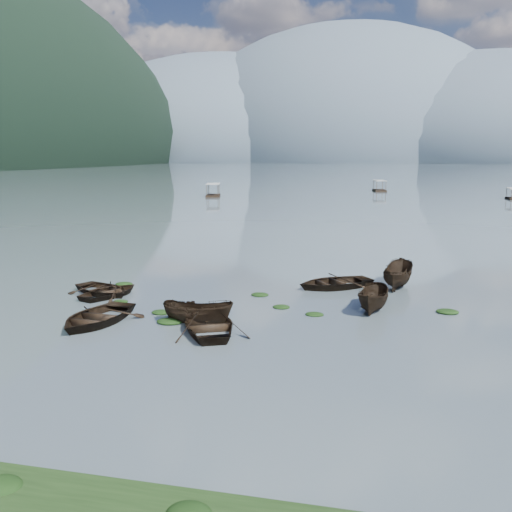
% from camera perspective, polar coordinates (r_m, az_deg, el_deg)
% --- Properties ---
extents(ground_plane, '(2400.00, 2400.00, 0.00)m').
position_cam_1_polar(ground_plane, '(26.08, -6.07, -8.81)').
color(ground_plane, '#4D5960').
extents(haze_mtn_a, '(520.00, 520.00, 280.00)m').
position_cam_1_polar(haze_mtn_a, '(961.50, -3.11, 9.46)').
color(haze_mtn_a, '#475666').
rests_on(haze_mtn_a, ground).
extents(haze_mtn_b, '(520.00, 520.00, 340.00)m').
position_cam_1_polar(haze_mtn_b, '(925.85, 9.02, 9.33)').
color(haze_mtn_b, '#475666').
rests_on(haze_mtn_b, ground).
extents(haze_mtn_c, '(520.00, 520.00, 260.00)m').
position_cam_1_polar(haze_mtn_c, '(932.69, 21.51, 8.77)').
color(haze_mtn_c, '#475666').
rests_on(haze_mtn_c, ground).
extents(rowboat_0, '(4.23, 5.52, 1.06)m').
position_cam_1_polar(rowboat_0, '(30.26, -15.66, -6.47)').
color(rowboat_0, black).
rests_on(rowboat_0, ground).
extents(rowboat_1, '(4.19, 4.88, 0.85)m').
position_cam_1_polar(rowboat_1, '(35.79, -14.33, -3.87)').
color(rowboat_1, black).
rests_on(rowboat_1, ground).
extents(rowboat_2, '(3.74, 1.41, 1.44)m').
position_cam_1_polar(rowboat_2, '(29.23, -5.81, -6.72)').
color(rowboat_2, black).
rests_on(rowboat_2, ground).
extents(rowboat_3, '(5.32, 6.04, 1.04)m').
position_cam_1_polar(rowboat_3, '(28.08, -4.70, -7.41)').
color(rowboat_3, black).
rests_on(rowboat_3, ground).
extents(rowboat_5, '(1.99, 4.18, 1.55)m').
position_cam_1_polar(rowboat_5, '(32.14, 11.66, -5.34)').
color(rowboat_5, black).
rests_on(rowboat_5, ground).
extents(rowboat_6, '(5.42, 4.92, 0.92)m').
position_cam_1_polar(rowboat_6, '(36.44, -15.05, -3.66)').
color(rowboat_6, black).
rests_on(rowboat_6, ground).
extents(rowboat_7, '(6.27, 5.94, 1.06)m').
position_cam_1_polar(rowboat_7, '(37.18, 7.84, -3.13)').
color(rowboat_7, black).
rests_on(rowboat_7, ground).
extents(rowboat_8, '(2.41, 4.75, 1.75)m').
position_cam_1_polar(rowboat_8, '(38.26, 13.91, -2.97)').
color(rowboat_8, black).
rests_on(rowboat_8, ground).
extents(weed_clump_0, '(1.07, 0.88, 0.23)m').
position_cam_1_polar(weed_clump_0, '(31.31, -9.44, -5.67)').
color(weed_clump_0, black).
rests_on(weed_clump_0, ground).
extents(weed_clump_1, '(0.87, 0.70, 0.19)m').
position_cam_1_polar(weed_clump_1, '(34.12, -13.36, -4.51)').
color(weed_clump_1, black).
rests_on(weed_clump_1, ground).
extents(weed_clump_2, '(1.34, 1.08, 0.29)m').
position_cam_1_polar(weed_clump_2, '(29.48, -8.63, -6.64)').
color(weed_clump_2, black).
rests_on(weed_clump_2, ground).
extents(weed_clump_3, '(0.97, 0.82, 0.21)m').
position_cam_1_polar(weed_clump_3, '(32.02, 2.55, -5.19)').
color(weed_clump_3, black).
rests_on(weed_clump_3, ground).
extents(weed_clump_4, '(1.00, 0.79, 0.21)m').
position_cam_1_polar(weed_clump_4, '(30.70, 5.88, -5.90)').
color(weed_clump_4, black).
rests_on(weed_clump_4, ground).
extents(weed_clump_5, '(1.16, 0.94, 0.25)m').
position_cam_1_polar(weed_clump_5, '(38.54, -13.06, -2.84)').
color(weed_clump_5, black).
rests_on(weed_clump_5, ground).
extents(weed_clump_6, '(1.07, 0.89, 0.22)m').
position_cam_1_polar(weed_clump_6, '(34.74, 0.39, -3.97)').
color(weed_clump_6, black).
rests_on(weed_clump_6, ground).
extents(weed_clump_7, '(1.21, 0.96, 0.26)m').
position_cam_1_polar(weed_clump_7, '(32.65, 18.60, -5.42)').
color(weed_clump_7, black).
rests_on(weed_clump_7, ground).
extents(pontoon_left, '(4.41, 7.26, 2.60)m').
position_cam_1_polar(pontoon_left, '(120.39, -4.31, 5.96)').
color(pontoon_left, black).
rests_on(pontoon_left, ground).
extents(pontoon_centre, '(3.67, 6.82, 2.48)m').
position_cam_1_polar(pontoon_centre, '(141.60, 12.24, 6.36)').
color(pontoon_centre, black).
rests_on(pontoon_centre, ground).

